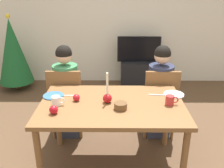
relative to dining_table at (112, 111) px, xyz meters
The scene contains 20 objects.
ground_plane 0.67m from the dining_table, ahead, with size 7.68×7.68×0.00m, color brown.
back_wall 2.68m from the dining_table, 90.00° to the left, with size 6.40×0.10×2.60m, color beige.
dining_table is the anchor object (origin of this frame).
chair_left 0.84m from the dining_table, 132.94° to the left, with size 0.40×0.40×0.90m.
chair_right 0.86m from the dining_table, 46.16° to the left, with size 0.40×0.40×0.90m.
person_left_child 0.86m from the dining_table, 131.46° to the left, with size 0.30×0.30×1.17m.
person_right_child 0.87m from the dining_table, 47.65° to the left, with size 0.30×0.30×1.17m.
tv_stand 2.39m from the dining_table, 78.38° to the left, with size 0.64×0.40×0.48m, color black.
tv 2.35m from the dining_table, 78.39° to the left, with size 0.79×0.05×0.46m.
christmas_tree 2.76m from the dining_table, 129.78° to the left, with size 0.61×0.61×1.36m.
candle_centerpiece 0.15m from the dining_table, 163.53° to the left, with size 0.09×0.09×0.31m.
plate_left 0.63m from the dining_table, 165.59° to the left, with size 0.21×0.21×0.01m, color teal.
plate_right 0.68m from the dining_table, 17.13° to the left, with size 0.21×0.21×0.01m, color white.
mug_left 0.54m from the dining_table, behind, with size 0.13×0.08×0.09m.
mug_right 0.57m from the dining_table, ahead, with size 0.12×0.08×0.09m.
fork_left 0.47m from the dining_table, 159.40° to the left, with size 0.18×0.01×0.01m, color silver.
fork_right 0.51m from the dining_table, 21.85° to the left, with size 0.18×0.01×0.01m, color silver.
bowl_walnuts 0.19m from the dining_table, 55.83° to the right, with size 0.12×0.12×0.06m, color brown.
apple_near_candle 0.37m from the dining_table, behind, with size 0.07×0.07×0.07m, color red.
apple_by_left_plate 0.57m from the dining_table, 157.10° to the right, with size 0.08×0.08×0.08m, color #B1101C.
Camera 1 is at (0.02, -2.19, 1.84)m, focal length 40.34 mm.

